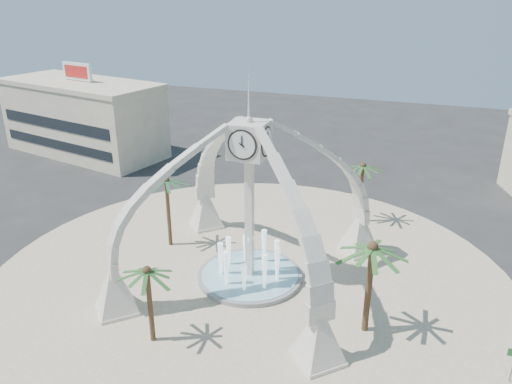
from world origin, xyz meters
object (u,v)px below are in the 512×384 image
(fountain, at_px, (250,275))
(palm_south, at_px, (147,272))
(palm_west, at_px, (166,181))
(palm_north, at_px, (363,166))
(palm_east, at_px, (373,248))
(clock_tower, at_px, (249,201))

(fountain, xyz_separation_m, palm_south, (-3.13, -8.92, 4.76))
(palm_west, distance_m, palm_north, 17.79)
(palm_east, xyz_separation_m, palm_north, (-3.13, 16.19, -0.46))
(clock_tower, bearing_deg, palm_west, 162.54)
(palm_west, bearing_deg, fountain, -17.46)
(fountain, height_order, palm_south, palm_south)
(fountain, distance_m, palm_north, 15.27)
(fountain, bearing_deg, clock_tower, -90.00)
(fountain, bearing_deg, palm_west, 162.54)
(palm_north, xyz_separation_m, palm_south, (-9.25, -21.86, -0.55))
(palm_east, bearing_deg, palm_south, -155.41)
(clock_tower, relative_size, palm_east, 2.58)
(palm_east, height_order, palm_south, palm_east)
(clock_tower, height_order, palm_north, clock_tower)
(palm_north, bearing_deg, fountain, -115.33)
(palm_north, relative_size, palm_south, 1.10)
(palm_west, bearing_deg, clock_tower, -17.46)
(palm_south, bearing_deg, palm_east, 24.59)
(fountain, relative_size, palm_west, 1.20)
(clock_tower, relative_size, fountain, 2.24)
(clock_tower, distance_m, palm_north, 14.34)
(clock_tower, bearing_deg, fountain, 90.00)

